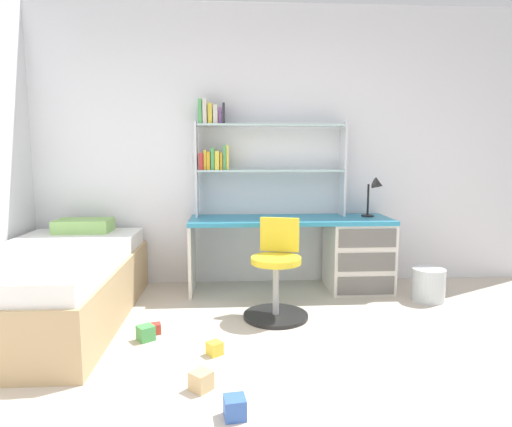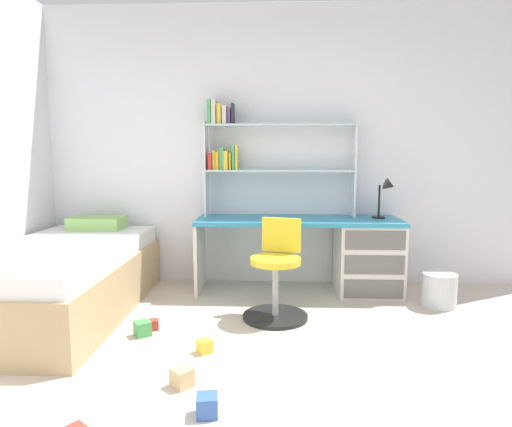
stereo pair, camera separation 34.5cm
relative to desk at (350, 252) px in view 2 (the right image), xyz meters
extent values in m
cube|color=silver|center=(-0.67, 0.34, 0.99)|extent=(5.65, 0.06, 2.76)
cube|color=teal|center=(-0.49, 0.00, 0.29)|extent=(1.91, 0.58, 0.04)
cube|color=silver|center=(0.17, 0.00, -0.06)|extent=(0.58, 0.55, 0.66)
cube|color=silver|center=(-1.43, 0.00, -0.06)|extent=(0.03, 0.52, 0.66)
cube|color=#64625E|center=(0.17, -0.28, -0.28)|extent=(0.53, 0.01, 0.17)
cube|color=#64625E|center=(0.17, -0.28, -0.06)|extent=(0.53, 0.01, 0.17)
cube|color=#64625E|center=(0.17, -0.28, 0.16)|extent=(0.53, 0.01, 0.17)
cube|color=silver|center=(-1.39, 0.17, 0.77)|extent=(0.02, 0.22, 0.91)
cube|color=silver|center=(0.04, 0.17, 0.77)|extent=(0.02, 0.22, 0.91)
cube|color=silver|center=(-0.67, 0.17, 0.76)|extent=(1.41, 0.22, 0.02)
cube|color=silver|center=(-0.67, 0.17, 1.19)|extent=(1.41, 0.22, 0.02)
cube|color=red|center=(-1.34, 0.17, 0.85)|extent=(0.04, 0.17, 0.16)
cube|color=yellow|center=(-1.30, 0.17, 0.86)|extent=(0.03, 0.12, 0.19)
cube|color=gold|center=(-1.27, 0.17, 0.86)|extent=(0.03, 0.15, 0.17)
cube|color=#4CA559|center=(-1.23, 0.17, 0.87)|extent=(0.04, 0.15, 0.21)
cube|color=yellow|center=(-1.19, 0.17, 0.86)|extent=(0.04, 0.18, 0.18)
cube|color=gold|center=(-1.15, 0.17, 0.85)|extent=(0.02, 0.14, 0.16)
cube|color=#4CA559|center=(-1.12, 0.17, 0.89)|extent=(0.03, 0.13, 0.23)
cube|color=yellow|center=(-1.09, 0.17, 0.89)|extent=(0.02, 0.14, 0.23)
cube|color=#4CA559|center=(-1.34, 0.17, 1.32)|extent=(0.03, 0.19, 0.23)
cube|color=beige|center=(-1.30, 0.17, 1.32)|extent=(0.04, 0.20, 0.22)
cube|color=yellow|center=(-1.25, 0.17, 1.30)|extent=(0.04, 0.15, 0.19)
cube|color=beige|center=(-1.20, 0.17, 1.29)|extent=(0.04, 0.17, 0.17)
cube|color=purple|center=(-1.16, 0.17, 1.28)|extent=(0.02, 0.12, 0.15)
cube|color=#26262D|center=(-1.12, 0.17, 1.30)|extent=(0.02, 0.15, 0.19)
cylinder|color=black|center=(0.27, 0.06, 0.32)|extent=(0.12, 0.12, 0.02)
cylinder|color=black|center=(0.27, 0.06, 0.48)|extent=(0.02, 0.02, 0.30)
cone|color=black|center=(0.35, 0.01, 0.63)|extent=(0.12, 0.11, 0.13)
cylinder|color=black|center=(-0.71, -0.73, -0.37)|extent=(0.52, 0.52, 0.03)
cylinder|color=#A5A8AD|center=(-0.71, -0.73, -0.17)|extent=(0.05, 0.05, 0.45)
cylinder|color=yellow|center=(-0.71, -0.73, 0.08)|extent=(0.40, 0.40, 0.05)
cube|color=yellow|center=(-0.66, -0.56, 0.26)|extent=(0.32, 0.12, 0.28)
cube|color=tan|center=(-2.44, -0.71, -0.17)|extent=(1.07, 2.01, 0.44)
cube|color=white|center=(-2.44, -0.71, 0.12)|extent=(1.01, 1.95, 0.14)
cube|color=#8CBF66|center=(-2.44, 0.04, 0.25)|extent=(0.50, 0.32, 0.12)
cylinder|color=silver|center=(0.71, -0.39, -0.24)|extent=(0.29, 0.29, 0.29)
cube|color=gold|center=(-1.18, -1.37, -0.35)|extent=(0.12, 0.12, 0.09)
cube|color=red|center=(-1.62, -0.99, -0.35)|extent=(0.09, 0.09, 0.07)
cube|color=#3860B7|center=(-1.05, -2.07, -0.34)|extent=(0.12, 0.12, 0.11)
cube|color=#479E51|center=(-1.67, -1.11, -0.34)|extent=(0.15, 0.15, 0.10)
cube|color=tan|center=(-1.24, -1.80, -0.34)|extent=(0.15, 0.15, 0.11)
camera|label=1|loc=(-1.07, -4.11, 0.91)|focal=30.81mm
camera|label=2|loc=(-0.72, -4.11, 0.91)|focal=30.81mm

